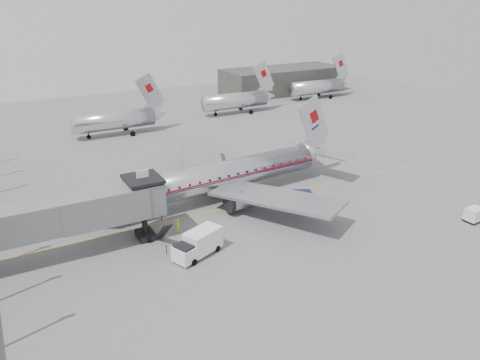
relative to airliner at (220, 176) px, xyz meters
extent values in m
plane|color=slate|center=(-1.87, -9.05, -2.73)|extent=(160.00, 160.00, 0.00)
cube|color=#373532|center=(43.13, 50.95, 0.27)|extent=(30.00, 12.00, 6.00)
cube|color=gold|center=(1.13, -3.05, -2.73)|extent=(60.00, 0.15, 0.01)
cube|color=#5C5F61|center=(-14.87, -5.45, 1.57)|extent=(8.00, 3.00, 3.10)
cube|color=#5C5F61|center=(-10.87, -5.05, 1.57)|extent=(3.20, 3.60, 3.20)
cube|color=black|center=(-10.87, -5.05, 3.47)|extent=(3.40, 3.80, 0.30)
cube|color=white|center=(-10.87, -5.05, 3.97)|extent=(1.20, 0.15, 0.80)
cylinder|color=black|center=(-11.17, -5.45, -1.33)|extent=(0.56, 0.56, 2.80)
cube|color=black|center=(-11.17, -5.45, -2.38)|extent=(1.60, 2.20, 0.70)
cylinder|color=black|center=(-11.17, -6.45, -2.43)|extent=(0.30, 0.60, 0.60)
cylinder|color=black|center=(-11.17, -4.45, -2.43)|extent=(0.30, 0.60, 0.60)
cube|color=black|center=(-10.07, -7.75, -1.23)|extent=(0.90, 3.20, 2.90)
cylinder|color=silver|center=(-3.87, 32.95, -0.13)|extent=(14.00, 3.20, 3.20)
cube|color=silver|center=(2.93, 32.95, 4.27)|extent=(5.17, 0.26, 6.52)
cylinder|color=black|center=(-8.37, 32.95, -2.23)|extent=(0.24, 0.24, 1.00)
cylinder|color=silver|center=(22.13, 36.95, -0.13)|extent=(14.00, 3.20, 3.20)
cube|color=silver|center=(28.93, 36.95, 4.27)|extent=(5.17, 0.26, 6.52)
cylinder|color=black|center=(17.63, 36.95, -2.23)|extent=(0.24, 0.24, 1.00)
cylinder|color=silver|center=(46.13, 40.95, -0.13)|extent=(14.00, 3.20, 3.20)
cube|color=silver|center=(52.93, 40.95, 4.27)|extent=(5.17, 0.26, 6.52)
cylinder|color=black|center=(41.63, 40.95, -2.23)|extent=(0.24, 0.24, 1.00)
cylinder|color=silver|center=(-0.68, -0.05, 0.01)|extent=(27.55, 5.35, 3.38)
cone|color=silver|center=(-15.70, -1.14, 0.01)|extent=(2.98, 3.57, 3.38)
cone|color=silver|center=(14.61, 1.06, 0.37)|extent=(3.87, 3.46, 3.21)
cube|color=#930A0B|center=(-0.68, -0.05, 0.24)|extent=(27.56, 5.40, 0.16)
cube|color=#130B62|center=(-0.68, -0.05, 0.03)|extent=(27.56, 5.40, 0.09)
cube|color=silver|center=(14.34, 1.04, 4.57)|extent=(5.61, 0.68, 7.01)
cube|color=gray|center=(1.45, 8.34, -0.27)|extent=(9.68, 15.44, 1.08)
cube|color=gray|center=(2.64, -8.04, -0.27)|extent=(11.32, 15.24, 1.08)
cylinder|color=gray|center=(-0.57, 4.72, -1.41)|extent=(3.23, 2.14, 1.92)
cylinder|color=gray|center=(0.12, -4.75, -1.41)|extent=(3.23, 2.14, 1.92)
cylinder|color=black|center=(-13.43, -0.98, -2.14)|extent=(0.18, 0.18, 1.19)
cylinder|color=black|center=(0.97, 2.45, -2.09)|extent=(0.24, 0.24, 1.28)
cylinder|color=black|center=(0.97, 2.45, -2.32)|extent=(0.93, 0.38, 0.91)
cylinder|color=black|center=(1.31, -2.28, -2.09)|extent=(0.24, 0.24, 1.28)
cylinder|color=black|center=(1.31, -2.28, -2.32)|extent=(0.93, 0.38, 0.91)
cube|color=white|center=(-7.32, -10.83, -1.40)|extent=(4.03, 3.14, 2.07)
cube|color=white|center=(-9.61, -11.74, -1.79)|extent=(2.16, 2.32, 1.38)
cube|color=black|center=(-9.61, -11.74, -1.20)|extent=(1.72, 1.99, 0.59)
cylinder|color=black|center=(-9.01, -12.46, -2.41)|extent=(0.68, 0.46, 0.63)
cylinder|color=black|center=(-9.66, -10.81, -2.41)|extent=(0.68, 0.46, 0.63)
cylinder|color=black|center=(-6.08, -11.29, -2.41)|extent=(0.68, 0.46, 0.63)
cylinder|color=black|center=(-6.73, -9.64, -2.41)|extent=(0.68, 0.46, 0.63)
cube|color=#0E1A38|center=(6.80, -7.05, -1.64)|extent=(2.80, 2.50, 1.61)
cube|color=black|center=(6.80, -7.05, -2.50)|extent=(2.95, 2.65, 0.14)
cylinder|color=black|center=(5.69, -7.31, -2.56)|extent=(0.37, 0.26, 0.34)
cylinder|color=black|center=(7.37, -8.05, -2.56)|extent=(0.37, 0.26, 0.34)
cylinder|color=black|center=(6.24, -6.05, -2.56)|extent=(0.37, 0.26, 0.34)
cylinder|color=black|center=(7.92, -6.79, -2.56)|extent=(0.37, 0.26, 0.34)
cube|color=silver|center=(20.88, -19.05, -1.85)|extent=(1.91, 1.47, 1.30)
cube|color=black|center=(20.88, -19.05, -2.54)|extent=(2.01, 1.56, 0.11)
cylinder|color=black|center=(20.16, -19.64, -2.59)|extent=(0.28, 0.12, 0.28)
cylinder|color=black|center=(20.12, -18.52, -2.59)|extent=(0.28, 0.12, 0.28)
cylinder|color=black|center=(21.60, -18.46, -2.59)|extent=(0.28, 0.12, 0.28)
imported|color=#C6CE18|center=(-7.91, -6.05, -1.96)|extent=(0.67, 0.65, 1.55)
camera|label=1|loc=(-23.08, -46.31, 20.00)|focal=35.00mm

